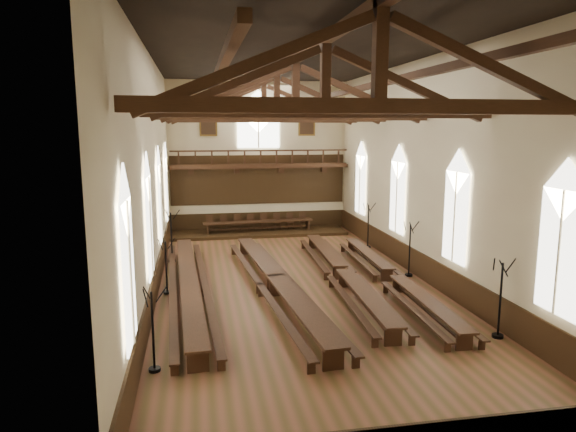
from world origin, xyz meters
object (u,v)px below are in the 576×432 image
object	(u,v)px
candelabrum_left_near	(154,346)
high_table	(259,223)
candelabrum_left_far	(172,246)
candelabrum_right_near	(499,314)
refectory_row_c	(342,272)
refectory_row_d	(393,276)
candelabrum_left_mid	(167,277)
candelabrum_right_far	(368,234)
refectory_row_b	(275,280)
dais	(259,233)
refectory_row_a	(188,282)
candelabrum_right_mid	(409,260)

from	to	relation	value
candelabrum_left_near	high_table	bearing A→B (deg)	74.12
candelabrum_left_far	candelabrum_right_near	xyz separation A→B (m)	(11.10, -11.96, -0.01)
refectory_row_c	refectory_row_d	world-z (taller)	refectory_row_c
high_table	candelabrum_left_far	world-z (taller)	candelabrum_left_far
candelabrum_left_mid	candelabrum_left_far	world-z (taller)	candelabrum_left_far
refectory_row_c	candelabrum_left_near	size ratio (longest dim) A/B	5.71
refectory_row_d	candelabrum_left_mid	distance (m)	9.77
candelabrum_right_far	refectory_row_b	bearing A→B (deg)	-131.85
refectory_row_c	dais	size ratio (longest dim) A/B	1.26
refectory_row_a	candelabrum_right_mid	size ratio (longest dim) A/B	5.67
dais	candelabrum_left_far	bearing A→B (deg)	-130.09
refectory_row_c	candelabrum_left_mid	bearing A→B (deg)	-179.29
candelabrum_right_mid	candelabrum_right_far	size ratio (longest dim) A/B	0.99
refectory_row_d	candelabrum_left_near	xyz separation A→B (m)	(-9.73, -6.30, 0.26)
refectory_row_d	candelabrum_left_far	xyz separation A→B (m)	(-9.73, 6.09, 0.33)
refectory_row_d	dais	world-z (taller)	refectory_row_d
candelabrum_right_mid	candelabrum_left_near	bearing A→B (deg)	-145.04
high_table	candelabrum_right_near	world-z (taller)	candelabrum_right_near
dais	candelabrum_right_near	size ratio (longest dim) A/B	4.20
refectory_row_c	high_table	xyz separation A→B (m)	(-2.37, 11.49, 0.22)
refectory_row_a	candelabrum_left_far	distance (m)	5.73
candelabrum_right_near	candelabrum_left_far	bearing A→B (deg)	132.87
candelabrum_right_mid	refectory_row_d	bearing A→B (deg)	-133.11
refectory_row_b	candelabrum_right_near	size ratio (longest dim) A/B	5.57
dais	candelabrum_right_near	world-z (taller)	candelabrum_right_near
candelabrum_left_far	candelabrum_right_far	distance (m)	11.17
refectory_row_a	candelabrum_left_far	bearing A→B (deg)	99.10
candelabrum_left_near	candelabrum_left_far	size ratio (longest dim) A/B	0.91
candelabrum_left_far	refectory_row_d	bearing A→B (deg)	-32.05
candelabrum_left_near	candelabrum_left_mid	xyz separation A→B (m)	(0.00, 7.13, -0.04)
refectory_row_c	dais	bearing A→B (deg)	101.68
candelabrum_right_far	candelabrum_right_near	bearing A→B (deg)	-90.00
candelabrum_left_mid	candelabrum_right_near	size ratio (longest dim) A/B	0.88
candelabrum_right_near	candelabrum_left_mid	bearing A→B (deg)	148.89
refectory_row_a	candelabrum_right_far	world-z (taller)	candelabrum_right_far
refectory_row_d	candelabrum_left_mid	xyz separation A→B (m)	(-9.73, 0.83, 0.22)
candelabrum_right_near	dais	bearing A→B (deg)	107.53
candelabrum_left_mid	candelabrum_right_mid	bearing A→B (deg)	3.24
candelabrum_right_near	candelabrum_right_far	world-z (taller)	candelabrum_right_near
refectory_row_d	candelabrum_right_far	world-z (taller)	candelabrum_right_far
refectory_row_a	candelabrum_left_far	world-z (taller)	candelabrum_left_far
candelabrum_left_far	candelabrum_right_mid	distance (m)	12.03
high_table	candelabrum_right_near	size ratio (longest dim) A/B	2.68
refectory_row_c	candelabrum_right_near	size ratio (longest dim) A/B	5.29
candelabrum_left_mid	candelabrum_right_far	distance (m)	12.87
refectory_row_c	high_table	bearing A→B (deg)	101.68
refectory_row_c	candelabrum_right_far	world-z (taller)	candelabrum_right_far
refectory_row_c	refectory_row_d	size ratio (longest dim) A/B	1.03
refectory_row_c	candelabrum_left_far	bearing A→B (deg)	146.16
high_table	candelabrum_right_mid	world-z (taller)	candelabrum_right_mid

